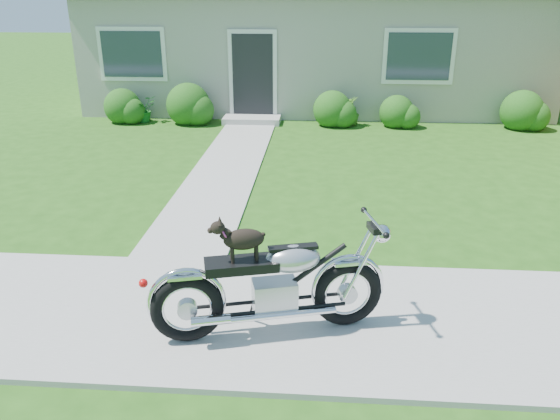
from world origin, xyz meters
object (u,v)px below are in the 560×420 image
object	(u,v)px
potted_plant_right	(351,111)
motorcycle_with_dog	(274,284)
potted_plant_left	(144,109)
house	(316,24)

from	to	relation	value
potted_plant_right	motorcycle_with_dog	size ratio (longest dim) A/B	0.32
potted_plant_left	potted_plant_right	size ratio (longest dim) A/B	0.92
potted_plant_left	motorcycle_with_dog	size ratio (longest dim) A/B	0.30
potted_plant_right	motorcycle_with_dog	distance (m)	8.95
potted_plant_left	potted_plant_right	bearing A→B (deg)	0.00
potted_plant_right	motorcycle_with_dog	bearing A→B (deg)	-97.24
potted_plant_left	motorcycle_with_dog	world-z (taller)	motorcycle_with_dog
potted_plant_left	motorcycle_with_dog	distance (m)	9.74
house	potted_plant_right	xyz separation A→B (m)	(0.94, -3.44, -1.81)
potted_plant_right	motorcycle_with_dog	xyz separation A→B (m)	(-1.13, -8.87, 0.20)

